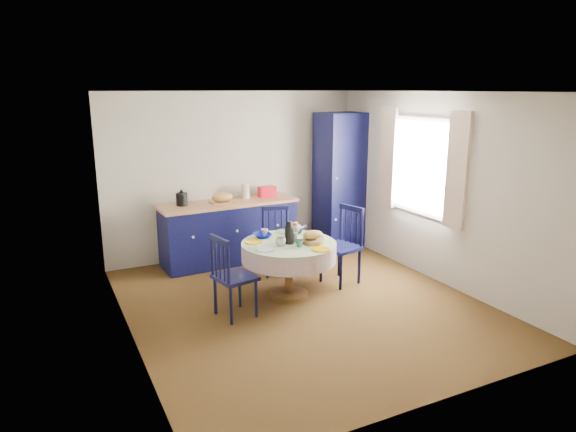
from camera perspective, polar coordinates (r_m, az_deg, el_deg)
name	(u,v)px	position (r m, az deg, el deg)	size (l,w,h in m)	color
floor	(303,304)	(6.29, 1.71, -9.75)	(4.50, 4.50, 0.00)	black
ceiling	(305,92)	(5.76, 1.89, 13.65)	(4.50, 4.50, 0.00)	white
wall_back	(235,175)	(7.92, -5.90, 4.59)	(4.00, 0.02, 2.50)	beige
wall_left	(125,223)	(5.29, -17.70, -0.73)	(0.02, 4.50, 2.50)	beige
wall_right	(438,189)	(7.05, 16.31, 2.93)	(0.02, 4.50, 2.50)	beige
window	(421,165)	(7.20, 14.58, 5.48)	(0.10, 1.74, 1.45)	white
kitchen_counter	(229,231)	(7.69, -6.55, -1.65)	(2.08, 0.73, 1.16)	black
pantry_cabinet	(341,181)	(8.32, 5.90, 3.90)	(0.81, 0.62, 2.17)	black
dining_table	(289,251)	(6.32, 0.16, -3.96)	(1.17, 1.17, 0.98)	brown
chair_left	(232,276)	(5.83, -6.27, -6.64)	(0.49, 0.50, 0.97)	black
chair_far	(277,240)	(7.17, -1.23, -2.73)	(0.51, 0.50, 0.93)	black
chair_right	(343,245)	(6.85, 6.11, -3.18)	(0.53, 0.55, 1.03)	black
mug_a	(281,242)	(6.14, -0.83, -2.88)	(0.13, 0.13, 0.10)	silver
mug_b	(299,243)	(6.10, 1.26, -3.06)	(0.09, 0.09, 0.09)	#2E685B
mug_c	(298,231)	(6.64, 1.15, -1.63)	(0.11, 0.11, 0.09)	black
mug_d	(265,232)	(6.56, -2.61, -1.83)	(0.09, 0.09, 0.09)	silver
cobalt_bowl	(262,236)	(6.48, -2.86, -2.18)	(0.22, 0.22, 0.06)	#030A76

